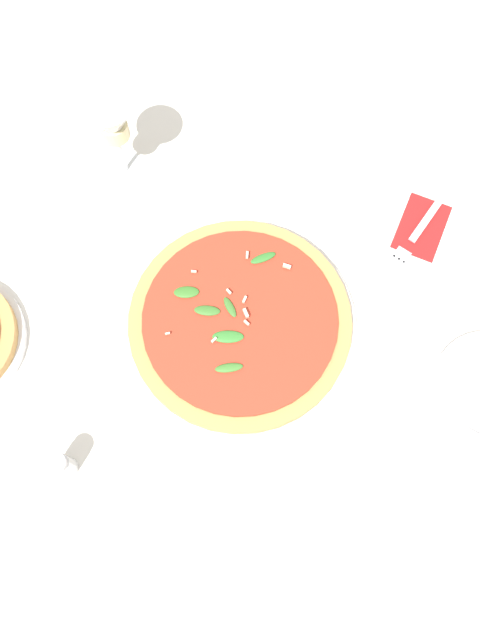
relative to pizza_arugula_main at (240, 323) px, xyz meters
The scene contains 6 objects.
ground_plane 0.03m from the pizza_arugula_main, 162.76° to the left, with size 6.00×6.00×0.00m, color silver.
pizza_arugula_main is the anchor object (origin of this frame).
wine_glass 0.36m from the pizza_arugula_main, 120.02° to the right, with size 0.08×0.08×0.17m.
napkin 0.35m from the pizza_arugula_main, 145.58° to the left, with size 0.11×0.08×0.01m.
fork 0.34m from the pizza_arugula_main, 145.03° to the left, with size 0.21×0.05×0.00m.
shaker_pepper 0.33m from the pizza_arugula_main, 23.33° to the right, with size 0.03×0.03×0.07m.
Camera 1 is at (0.30, 0.13, 0.92)m, focal length 35.00 mm.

